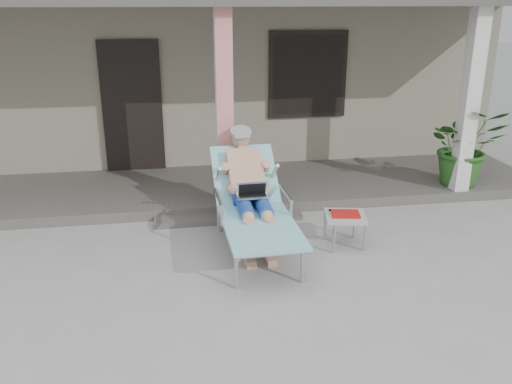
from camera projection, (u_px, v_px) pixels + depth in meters
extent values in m
plane|color=#9E9E99|center=(249.00, 289.00, 5.65)|extent=(60.00, 60.00, 0.00)
cube|color=gray|center=(202.00, 68.00, 11.18)|extent=(10.00, 5.00, 3.00)
cube|color=black|center=(132.00, 107.00, 8.73)|extent=(0.95, 0.06, 2.10)
cube|color=black|center=(308.00, 75.00, 9.02)|extent=(1.20, 0.06, 1.30)
cube|color=black|center=(308.00, 75.00, 9.02)|extent=(1.32, 0.05, 1.42)
cube|color=#605B56|center=(220.00, 188.00, 8.41)|extent=(10.00, 2.00, 0.15)
cube|color=red|center=(224.00, 111.00, 7.15)|extent=(0.22, 0.22, 2.61)
cube|color=silver|center=(469.00, 103.00, 7.69)|extent=(0.22, 0.22, 2.61)
cube|color=#605B56|center=(229.00, 218.00, 7.35)|extent=(2.00, 0.30, 0.07)
cylinder|color=#B7B7BC|center=(237.00, 271.00, 5.58)|extent=(0.05, 0.05, 0.41)
cylinder|color=#B7B7BC|center=(302.00, 265.00, 5.70)|extent=(0.05, 0.05, 0.41)
cylinder|color=#B7B7BC|center=(219.00, 217.00, 6.95)|extent=(0.05, 0.05, 0.41)
cylinder|color=#B7B7BC|center=(272.00, 213.00, 7.07)|extent=(0.05, 0.05, 0.41)
cube|color=#B7B7BC|center=(260.00, 228.00, 6.06)|extent=(0.73, 1.38, 0.03)
cube|color=#96DFE8|center=(260.00, 226.00, 6.05)|extent=(0.84, 1.43, 0.04)
cube|color=#B7B7BC|center=(245.00, 178.00, 6.89)|extent=(0.71, 0.67, 0.55)
cube|color=#96DFE8|center=(245.00, 175.00, 6.88)|extent=(0.83, 0.75, 0.62)
cylinder|color=#99999C|center=(240.00, 132.00, 7.01)|extent=(0.28, 0.28, 0.14)
cube|color=silver|center=(252.00, 195.00, 6.43)|extent=(0.38, 0.27, 0.26)
cube|color=#B0B0AB|center=(345.00, 216.00, 6.51)|extent=(0.56, 0.56, 0.04)
cylinder|color=#B7B7BC|center=(334.00, 239.00, 6.38)|extent=(0.03, 0.03, 0.36)
cylinder|color=#B7B7BC|center=(365.00, 237.00, 6.43)|extent=(0.03, 0.03, 0.36)
cylinder|color=#B7B7BC|center=(325.00, 226.00, 6.73)|extent=(0.03, 0.03, 0.36)
cylinder|color=#B7B7BC|center=(354.00, 225.00, 6.79)|extent=(0.03, 0.03, 0.36)
cube|color=red|center=(346.00, 214.00, 6.50)|extent=(0.37, 0.31, 0.03)
cube|color=black|center=(342.00, 211.00, 6.62)|extent=(0.33, 0.08, 0.03)
imported|color=#26591E|center=(465.00, 146.00, 8.16)|extent=(1.28, 1.17, 1.21)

